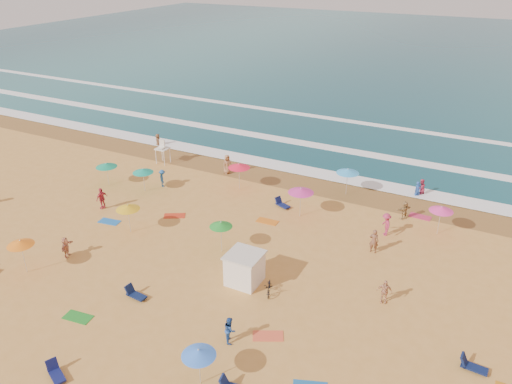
% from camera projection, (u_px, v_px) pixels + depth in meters
% --- Properties ---
extents(ground, '(220.00, 220.00, 0.00)m').
position_uv_depth(ground, '(231.00, 245.00, 36.32)').
color(ground, gold).
rests_on(ground, ground).
extents(ocean, '(220.00, 140.00, 0.18)m').
position_uv_depth(ocean, '(432.00, 54.00, 103.49)').
color(ocean, '#0C4756').
rests_on(ocean, ground).
extents(wet_sand, '(220.00, 220.00, 0.00)m').
position_uv_depth(wet_sand, '(298.00, 182.00, 46.31)').
color(wet_sand, olive).
rests_on(wet_sand, ground).
extents(surf_foam, '(200.00, 18.70, 0.05)m').
position_uv_depth(surf_foam, '(330.00, 150.00, 53.32)').
color(surf_foam, white).
rests_on(surf_foam, ground).
extents(cabana, '(2.00, 2.00, 2.00)m').
position_uv_depth(cabana, '(245.00, 269.00, 31.86)').
color(cabana, white).
rests_on(cabana, ground).
extents(cabana_roof, '(2.20, 2.20, 0.12)m').
position_uv_depth(cabana_roof, '(244.00, 255.00, 31.40)').
color(cabana_roof, silver).
rests_on(cabana_roof, cabana).
extents(bicycle, '(1.14, 1.73, 0.86)m').
position_uv_depth(bicycle, '(269.00, 287.00, 31.09)').
color(bicycle, black).
rests_on(bicycle, ground).
extents(lifeguard_stand, '(1.20, 1.20, 2.10)m').
position_uv_depth(lifeguard_stand, '(163.00, 153.00, 49.93)').
color(lifeguard_stand, white).
rests_on(lifeguard_stand, ground).
extents(beach_umbrellas, '(52.49, 28.49, 0.71)m').
position_uv_depth(beach_umbrellas, '(241.00, 226.00, 34.59)').
color(beach_umbrellas, '#139B7F').
rests_on(beach_umbrellas, ground).
extents(loungers, '(36.40, 23.11, 0.34)m').
position_uv_depth(loungers, '(275.00, 321.00, 28.59)').
color(loungers, '#0E1D49').
rests_on(loungers, ground).
extents(towels, '(40.06, 22.75, 0.03)m').
position_uv_depth(towels, '(248.00, 276.00, 32.86)').
color(towels, '#C9194D').
rests_on(towels, ground).
extents(beachgoers, '(42.86, 25.69, 2.13)m').
position_uv_depth(beachgoers, '(251.00, 208.00, 39.93)').
color(beachgoers, tan).
rests_on(beachgoers, ground).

